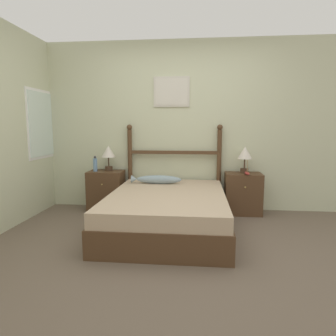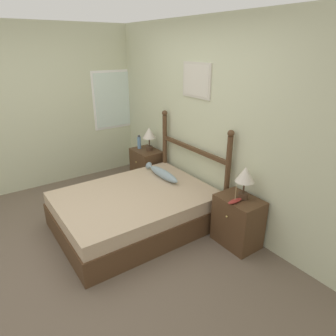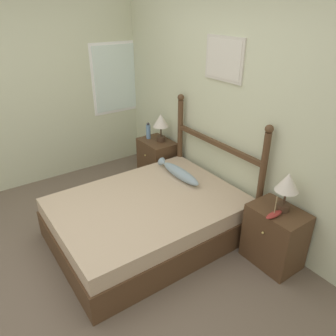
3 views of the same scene
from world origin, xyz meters
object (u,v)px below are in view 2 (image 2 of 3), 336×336
bed (135,210)px  model_boat (235,201)px  table_lamp_left (149,134)px  fish_pillow (162,173)px  bottle (139,142)px  nightstand_right (238,221)px  table_lamp_right (245,177)px  nightstand_left (147,167)px

bed → model_boat: size_ratio=9.32×
table_lamp_left → fish_pillow: (0.78, -0.27, -0.34)m
model_boat → fish_pillow: size_ratio=0.29×
table_lamp_left → bottle: bearing=-153.9°
model_boat → bed: bearing=-147.4°
bed → nightstand_right: nightstand_right is taller
nightstand_right → table_lamp_right: bearing=67.2°
table_lamp_right → fish_pillow: table_lamp_right is taller
table_lamp_left → model_boat: 2.07m
bed → nightstand_right: (1.03, 0.80, 0.07)m
table_lamp_left → bottle: 0.26m
nightstand_right → fish_pillow: (-1.24, -0.23, 0.23)m
nightstand_left → table_lamp_right: size_ratio=1.56×
bottle → table_lamp_left: bearing=26.1°
table_lamp_right → model_boat: bearing=-83.1°
bottle → model_boat: 2.24m
nightstand_right → table_lamp_right: (0.01, 0.03, 0.57)m
nightstand_left → table_lamp_left: (0.04, 0.04, 0.57)m
nightstand_left → table_lamp_left: bearing=51.1°
bed → fish_pillow: (-0.21, 0.57, 0.30)m
nightstand_right → table_lamp_left: table_lamp_left is taller
table_lamp_right → table_lamp_left: bearing=179.5°
bed → bottle: bearing=147.4°
table_lamp_left → nightstand_left: bearing=-128.9°
table_lamp_right → model_boat: 0.29m
table_lamp_right → fish_pillow: bearing=-168.5°
bed → bottle: (-1.18, 0.75, 0.48)m
bed → table_lamp_right: table_lamp_right is taller
nightstand_right → model_boat: (0.03, -0.12, 0.32)m
bottle → nightstand_left: bearing=17.0°
nightstand_right → bottle: size_ratio=2.57×
table_lamp_left → model_boat: bearing=-4.5°
fish_pillow → nightstand_right: bearing=10.3°
bed → table_lamp_right: (1.04, 0.82, 0.64)m
table_lamp_right → bottle: (-2.22, -0.07, -0.16)m
model_boat → fish_pillow: bearing=-175.1°
bed → nightstand_left: bearing=142.3°
table_lamp_left → bed: bearing=-40.2°
nightstand_right → table_lamp_left: 2.10m
table_lamp_right → nightstand_left: bearing=-179.2°
bed → model_boat: bearing=32.6°
fish_pillow → bed: bearing=-69.4°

